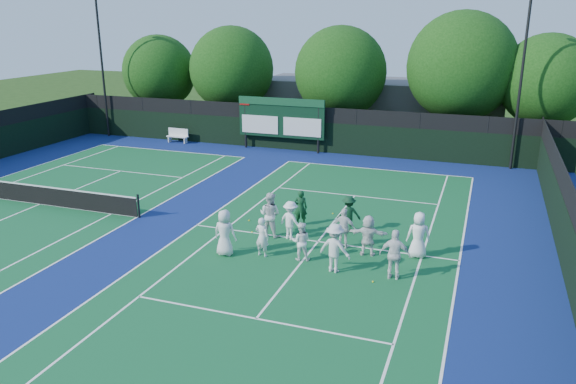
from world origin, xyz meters
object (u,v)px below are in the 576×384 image
(coach_left, at_px, (301,208))
(tennis_net, at_px, (39,194))
(scoreboard, at_px, (281,118))
(bench, at_px, (178,135))

(coach_left, bearing_deg, tennis_net, -9.35)
(scoreboard, xyz_separation_m, tennis_net, (-6.99, -14.59, -1.70))
(scoreboard, distance_m, coach_left, 14.28)
(coach_left, bearing_deg, scoreboard, -82.65)
(scoreboard, bearing_deg, tennis_net, -115.60)
(tennis_net, relative_size, coach_left, 7.19)
(scoreboard, xyz_separation_m, bench, (-7.80, -0.21, -1.64))
(scoreboard, relative_size, coach_left, 3.82)
(coach_left, bearing_deg, bench, -59.84)
(bench, bearing_deg, scoreboard, 1.56)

